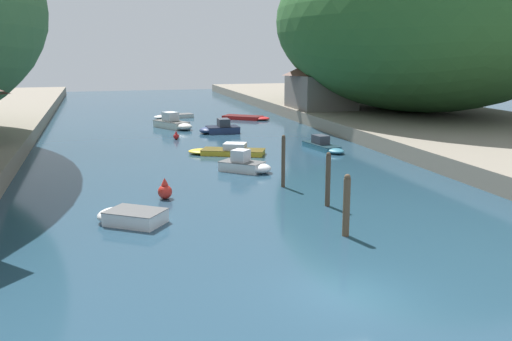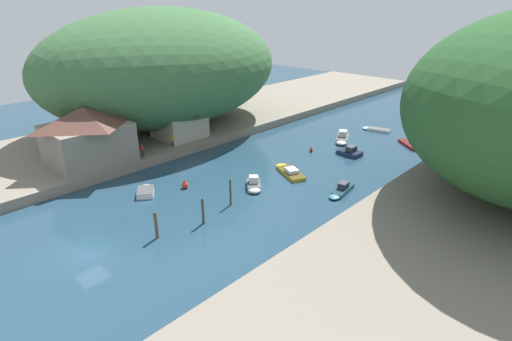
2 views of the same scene
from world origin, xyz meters
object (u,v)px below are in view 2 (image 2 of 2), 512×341
(right_bank_cottage, at_px, (471,134))
(boat_far_upstream, at_px, (348,152))
(boat_white_cruiser, at_px, (146,191))
(person_on_quay, at_px, (142,150))
(boat_moored_right, at_px, (254,185))
(channel_buoy_far, at_px, (185,185))
(person_by_boathouse, at_px, (172,140))
(waterfront_building, at_px, (87,134))
(boat_small_dinghy, at_px, (413,146))
(channel_buoy_near, at_px, (311,150))
(boat_navy_launch, at_px, (375,129))
(boat_near_quay, at_px, (341,190))
(boat_open_rowboat, at_px, (342,139))
(boat_yellow_tender, at_px, (289,171))
(boathouse_shed, at_px, (179,119))

(right_bank_cottage, xyz_separation_m, boat_far_upstream, (-13.32, -7.68, -3.75))
(boat_white_cruiser, height_order, person_on_quay, person_on_quay)
(boat_moored_right, height_order, channel_buoy_far, boat_moored_right)
(person_by_boathouse, bearing_deg, person_on_quay, 164.11)
(waterfront_building, bearing_deg, boat_small_dinghy, 55.43)
(channel_buoy_near, distance_m, person_by_boathouse, 19.91)
(boat_navy_launch, relative_size, boat_near_quay, 0.95)
(boat_open_rowboat, relative_size, person_on_quay, 3.08)
(boat_small_dinghy, height_order, boat_near_quay, boat_near_quay)
(boat_navy_launch, distance_m, person_on_quay, 38.38)
(waterfront_building, relative_size, boat_yellow_tender, 1.65)
(right_bank_cottage, distance_m, person_by_boathouse, 40.03)
(channel_buoy_near, xyz_separation_m, person_on_quay, (-12.96, -19.64, 1.90))
(boat_yellow_tender, height_order, channel_buoy_far, channel_buoy_far)
(boat_small_dinghy, relative_size, channel_buoy_near, 7.26)
(boat_far_upstream, distance_m, channel_buoy_near, 5.22)
(boat_yellow_tender, bearing_deg, boat_white_cruiser, 176.87)
(boathouse_shed, xyz_separation_m, channel_buoy_near, (16.36, 11.10, -3.74))
(boat_white_cruiser, height_order, channel_buoy_near, channel_buoy_near)
(boat_navy_launch, height_order, boat_white_cruiser, boat_white_cruiser)
(boathouse_shed, height_order, channel_buoy_far, boathouse_shed)
(right_bank_cottage, height_order, boat_small_dinghy, right_bank_cottage)
(boat_far_upstream, bearing_deg, person_on_quay, 142.84)
(channel_buoy_near, bearing_deg, waterfront_building, -122.53)
(person_by_boathouse, bearing_deg, channel_buoy_far, -140.40)
(boat_small_dinghy, bearing_deg, boat_open_rowboat, -22.26)
(waterfront_building, distance_m, right_bank_cottage, 49.06)
(boat_yellow_tender, xyz_separation_m, person_by_boathouse, (-16.14, -6.26, 1.92))
(boat_small_dinghy, xyz_separation_m, boat_far_upstream, (-5.33, -9.49, 0.23))
(channel_buoy_far, bearing_deg, boathouse_shed, 145.54)
(channel_buoy_near, bearing_deg, boathouse_shed, -145.84)
(boat_near_quay, distance_m, channel_buoy_near, 13.53)
(boathouse_shed, distance_m, boat_navy_launch, 32.60)
(boat_open_rowboat, bearing_deg, boat_moored_right, 66.59)
(right_bank_cottage, xyz_separation_m, channel_buoy_far, (-21.02, -30.54, -3.72))
(boat_small_dinghy, bearing_deg, boat_white_cruiser, 14.76)
(boat_near_quay, bearing_deg, person_on_quay, 16.20)
(boat_open_rowboat, height_order, boat_moored_right, boat_open_rowboat)
(boathouse_shed, height_order, channel_buoy_near, boathouse_shed)
(boathouse_shed, bearing_deg, boat_white_cruiser, -49.66)
(right_bank_cottage, relative_size, boat_white_cruiser, 2.33)
(boat_moored_right, distance_m, boat_yellow_tender, 6.35)
(waterfront_building, bearing_deg, person_on_quay, 60.76)
(boat_moored_right, relative_size, boat_near_quay, 0.71)
(boat_white_cruiser, height_order, person_by_boathouse, person_by_boathouse)
(waterfront_building, distance_m, boat_open_rowboat, 36.52)
(boathouse_shed, relative_size, boat_open_rowboat, 1.34)
(boat_far_upstream, xyz_separation_m, boat_white_cruiser, (-9.84, -26.78, -0.10))
(waterfront_building, height_order, channel_buoy_far, waterfront_building)
(boat_navy_launch, distance_m, boat_far_upstream, 13.30)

